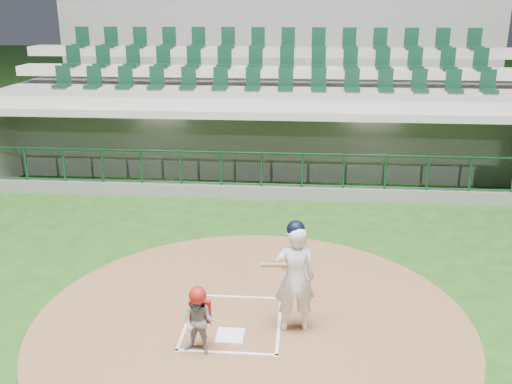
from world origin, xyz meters
TOP-DOWN VIEW (x-y plane):
  - ground at (0.00, 0.00)m, footprint 120.00×120.00m
  - dirt_circle at (0.30, -0.20)m, footprint 7.20×7.20m
  - home_plate at (0.00, -0.70)m, footprint 0.43×0.43m
  - batter_box_chalk at (0.00, -0.30)m, footprint 1.55×1.80m
  - dugout_structure at (0.18, 7.83)m, footprint 16.40×3.70m
  - seating_deck at (0.00, 10.91)m, footprint 17.00×6.72m
  - batter at (0.98, -0.41)m, footprint 0.89×0.90m
  - catcher at (-0.40, -1.16)m, footprint 0.56×0.48m

SIDE VIEW (x-z plane):
  - ground at x=0.00m, z-range 0.00..0.00m
  - dirt_circle at x=0.30m, z-range 0.00..0.01m
  - batter_box_chalk at x=0.00m, z-range 0.01..0.02m
  - home_plate at x=0.00m, z-range 0.01..0.03m
  - catcher at x=-0.40m, z-range 0.01..1.10m
  - batter at x=0.98m, z-range 0.01..1.87m
  - dugout_structure at x=0.18m, z-range -0.54..2.46m
  - seating_deck at x=0.00m, z-range -1.15..4.00m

